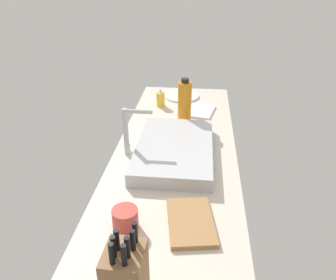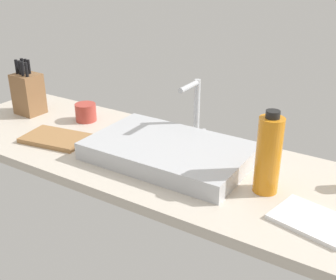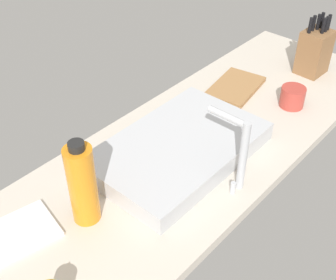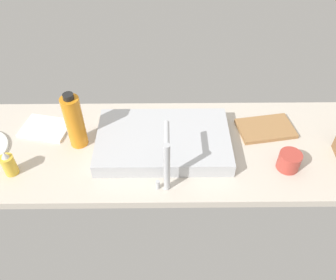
{
  "view_description": "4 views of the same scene",
  "coord_description": "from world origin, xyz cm",
  "px_view_note": "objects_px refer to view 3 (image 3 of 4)",
  "views": [
    {
      "loc": [
        -133.31,
        -11.11,
        84.72
      ],
      "look_at": [
        5.63,
        3.51,
        9.7
      ],
      "focal_mm": 35.38,
      "sensor_mm": 36.0,
      "label": 1
    },
    {
      "loc": [
        73.13,
        -113.77,
        71.71
      ],
      "look_at": [
        3.34,
        -2.55,
        12.31
      ],
      "focal_mm": 45.11,
      "sensor_mm": 36.0,
      "label": 2
    },
    {
      "loc": [
        88.48,
        71.38,
        98.36
      ],
      "look_at": [
        3.82,
        -2.97,
        9.76
      ],
      "focal_mm": 48.5,
      "sensor_mm": 36.0,
      "label": 3
    },
    {
      "loc": [
        1.07,
        104.73,
        110.45
      ],
      "look_at": [
        0.12,
        3.13,
        10.2
      ],
      "focal_mm": 37.0,
      "sensor_mm": 36.0,
      "label": 4
    }
  ],
  "objects_px": {
    "sink_basin": "(179,149)",
    "faucet": "(239,148)",
    "knife_block": "(314,51)",
    "coffee_mug": "(292,97)",
    "dish_towel": "(16,234)",
    "water_bottle": "(82,184)",
    "cutting_board": "(235,87)"
  },
  "relations": [
    {
      "from": "water_bottle",
      "to": "coffee_mug",
      "type": "distance_m",
      "value": 0.89
    },
    {
      "from": "knife_block",
      "to": "water_bottle",
      "type": "height_order",
      "value": "water_bottle"
    },
    {
      "from": "sink_basin",
      "to": "coffee_mug",
      "type": "distance_m",
      "value": 0.52
    },
    {
      "from": "water_bottle",
      "to": "coffee_mug",
      "type": "height_order",
      "value": "water_bottle"
    },
    {
      "from": "knife_block",
      "to": "water_bottle",
      "type": "xyz_separation_m",
      "value": [
        1.15,
        -0.08,
        0.03
      ]
    },
    {
      "from": "sink_basin",
      "to": "water_bottle",
      "type": "xyz_separation_m",
      "value": [
        0.36,
        -0.03,
        0.09
      ]
    },
    {
      "from": "knife_block",
      "to": "dish_towel",
      "type": "xyz_separation_m",
      "value": [
        1.32,
        -0.17,
        -0.09
      ]
    },
    {
      "from": "cutting_board",
      "to": "coffee_mug",
      "type": "height_order",
      "value": "coffee_mug"
    },
    {
      "from": "faucet",
      "to": "knife_block",
      "type": "distance_m",
      "value": 0.79
    },
    {
      "from": "water_bottle",
      "to": "dish_towel",
      "type": "distance_m",
      "value": 0.23
    },
    {
      "from": "sink_basin",
      "to": "water_bottle",
      "type": "relative_size",
      "value": 2.14
    },
    {
      "from": "faucet",
      "to": "cutting_board",
      "type": "xyz_separation_m",
      "value": [
        -0.45,
        -0.31,
        -0.13
      ]
    },
    {
      "from": "cutting_board",
      "to": "water_bottle",
      "type": "xyz_separation_m",
      "value": [
        0.83,
        0.07,
        0.12
      ]
    },
    {
      "from": "faucet",
      "to": "dish_towel",
      "type": "relative_size",
      "value": 1.13
    },
    {
      "from": "knife_block",
      "to": "sink_basin",
      "type": "bearing_deg",
      "value": -1.52
    },
    {
      "from": "water_bottle",
      "to": "dish_towel",
      "type": "height_order",
      "value": "water_bottle"
    },
    {
      "from": "sink_basin",
      "to": "water_bottle",
      "type": "height_order",
      "value": "water_bottle"
    },
    {
      "from": "dish_towel",
      "to": "faucet",
      "type": "bearing_deg",
      "value": 149.46
    },
    {
      "from": "knife_block",
      "to": "coffee_mug",
      "type": "distance_m",
      "value": 0.29
    },
    {
      "from": "water_bottle",
      "to": "coffee_mug",
      "type": "xyz_separation_m",
      "value": [
        -0.87,
        0.15,
        -0.09
      ]
    },
    {
      "from": "water_bottle",
      "to": "dish_towel",
      "type": "relative_size",
      "value": 1.27
    },
    {
      "from": "sink_basin",
      "to": "cutting_board",
      "type": "xyz_separation_m",
      "value": [
        -0.46,
        -0.1,
        -0.02
      ]
    },
    {
      "from": "dish_towel",
      "to": "coffee_mug",
      "type": "xyz_separation_m",
      "value": [
        -1.04,
        0.24,
        0.03
      ]
    },
    {
      "from": "knife_block",
      "to": "coffee_mug",
      "type": "bearing_deg",
      "value": 15.93
    },
    {
      "from": "cutting_board",
      "to": "knife_block",
      "type": "bearing_deg",
      "value": 153.67
    },
    {
      "from": "sink_basin",
      "to": "knife_block",
      "type": "distance_m",
      "value": 0.79
    },
    {
      "from": "knife_block",
      "to": "coffee_mug",
      "type": "xyz_separation_m",
      "value": [
        0.28,
        0.07,
        -0.06
      ]
    },
    {
      "from": "sink_basin",
      "to": "faucet",
      "type": "bearing_deg",
      "value": 93.41
    },
    {
      "from": "water_bottle",
      "to": "sink_basin",
      "type": "bearing_deg",
      "value": 175.85
    },
    {
      "from": "faucet",
      "to": "cutting_board",
      "type": "distance_m",
      "value": 0.56
    },
    {
      "from": "dish_towel",
      "to": "coffee_mug",
      "type": "relative_size",
      "value": 2.31
    },
    {
      "from": "knife_block",
      "to": "water_bottle",
      "type": "relative_size",
      "value": 0.93
    }
  ]
}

